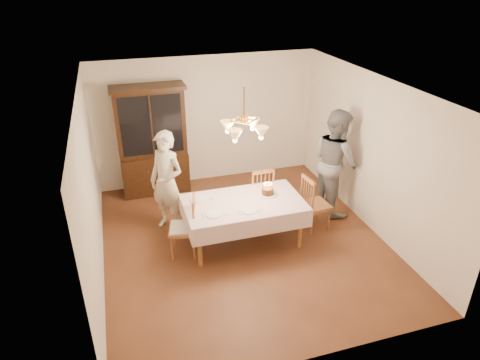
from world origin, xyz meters
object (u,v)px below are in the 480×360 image
object	(u,v)px
chair_far_side	(259,194)
birthday_cake	(268,192)
china_hutch	(152,143)
dining_table	(244,206)
elderly_woman	(167,182)

from	to	relation	value
chair_far_side	birthday_cake	size ratio (longest dim) A/B	3.33
birthday_cake	chair_far_side	bearing A→B (deg)	83.29
china_hutch	chair_far_side	xyz separation A→B (m)	(1.67, -1.55, -0.60)
dining_table	china_hutch	xyz separation A→B (m)	(-1.15, 2.25, 0.36)
china_hutch	birthday_cake	world-z (taller)	china_hutch
dining_table	chair_far_side	bearing A→B (deg)	53.88
chair_far_side	dining_table	bearing A→B (deg)	-126.12
dining_table	birthday_cake	size ratio (longest dim) A/B	6.33
chair_far_side	birthday_cake	bearing A→B (deg)	-96.71
elderly_woman	china_hutch	bearing A→B (deg)	139.59
dining_table	birthday_cake	xyz separation A→B (m)	(0.45, 0.12, 0.13)
china_hutch	elderly_woman	bearing A→B (deg)	-87.86
chair_far_side	birthday_cake	distance (m)	0.70
elderly_woman	birthday_cake	xyz separation A→B (m)	(1.54, -0.67, -0.07)
dining_table	chair_far_side	distance (m)	0.91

